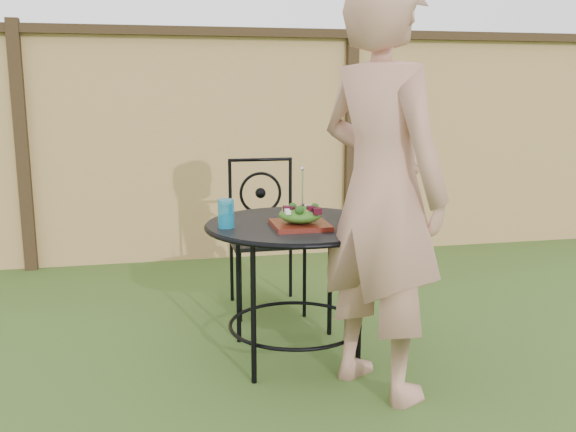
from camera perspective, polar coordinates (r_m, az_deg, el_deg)
The scene contains 9 objects.
ground at distance 3.35m, azimuth -5.12°, elevation -13.37°, with size 60.00×60.00×0.00m, color #284516.
fence at distance 5.25m, azimuth -8.29°, elevation 6.28°, with size 8.00×0.12×1.90m.
patio_table at distance 3.29m, azimuth 0.65°, elevation -2.96°, with size 0.92×0.92×0.72m.
patio_chair at distance 4.10m, azimuth -2.07°, elevation -1.27°, with size 0.46×0.46×0.95m.
diner at distance 2.90m, azimuth 8.27°, elevation 2.14°, with size 0.69×0.45×1.88m, color tan.
salad_plate at distance 3.14m, azimuth 1.10°, elevation -0.81°, with size 0.27×0.27×0.02m, color #4B0A0E.
salad at distance 3.13m, azimuth 1.10°, elevation 0.12°, with size 0.21×0.21×0.08m, color #235614.
fork at distance 3.11m, azimuth 1.29°, elevation 2.48°, with size 0.01×0.01×0.18m, color silver.
drinking_glass at distance 3.14m, azimuth -5.53°, elevation 0.22°, with size 0.08×0.08×0.14m, color #0E75A3.
Camera 1 is at (-0.35, -3.02, 1.39)m, focal length 40.00 mm.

